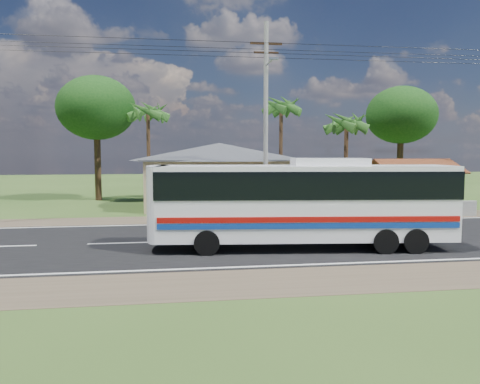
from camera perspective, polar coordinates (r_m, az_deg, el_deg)
The scene contains 14 objects.
ground at distance 20.13m, azimuth -1.66°, elevation -5.95°, with size 120.00×120.00×0.00m, color #2C4A1A.
road at distance 20.13m, azimuth -1.66°, elevation -5.93°, with size 120.00×16.00×0.03m.
house at distance 32.81m, azimuth -2.55°, elevation 2.93°, with size 12.40×10.00×5.00m.
waiting_shed at distance 32.03m, azimuth 20.24°, elevation 2.73°, with size 5.20×4.48×3.35m.
concrete_barrier at distance 29.18m, azimuth 21.09°, elevation -1.98°, with size 7.00×0.30×0.90m, color #9E9E99.
utility_poles at distance 26.65m, azimuth 2.46°, elevation 9.18°, with size 32.80×2.22×11.00m.
palm_near at distance 32.87m, azimuth 12.86°, elevation 8.16°, with size 2.80×2.80×6.70m.
palm_mid at distance 36.25m, azimuth 5.04°, elevation 10.26°, with size 2.80×2.80×8.20m.
palm_far at distance 35.79m, azimuth -11.17°, elevation 9.48°, with size 2.80×2.80×7.70m.
tree_behind_house at distance 38.21m, azimuth -17.11°, elevation 9.72°, with size 6.00×6.00×9.61m.
tree_behind_shed at distance 40.14m, azimuth 19.06°, elevation 8.81°, with size 5.60×5.60×9.02m.
coach_bus at distance 18.41m, azimuth 7.91°, elevation -0.64°, with size 11.63×3.59×3.55m.
motorcycle at distance 27.35m, azimuth 17.60°, elevation -2.29°, with size 0.62×1.77×0.93m, color black.
person at distance 29.85m, azimuth 19.06°, elevation -1.05°, with size 0.60×0.39×1.64m, color #1B4099.
Camera 1 is at (-2.26, -19.63, 3.82)m, focal length 35.00 mm.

